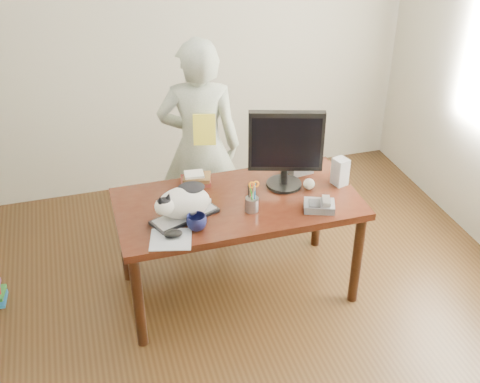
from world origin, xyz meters
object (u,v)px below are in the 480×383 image
pen_cup (252,203)px  mouse (173,234)px  keyboard (185,216)px  cat (182,202)px  speaker (340,172)px  desk (235,213)px  phone (320,205)px  baseball (309,184)px  person (200,147)px  book_stack (196,179)px  calculator (297,165)px  coffee_mug (197,222)px  monitor (286,146)px

pen_cup → mouse: 0.56m
keyboard → cat: 0.11m
speaker → desk: bearing=159.1°
phone → baseball: phone is taller
person → mouse: bearing=81.9°
cat → book_stack: size_ratio=1.76×
keyboard → baseball: bearing=-15.7°
desk → cat: size_ratio=3.96×
calculator → coffee_mug: bearing=-156.6°
mouse → calculator: calculator is taller
cat → speaker: (1.12, 0.11, -0.03)m
monitor → person: (-0.45, 0.59, -0.24)m
desk → phone: 0.60m
speaker → calculator: speaker is taller
mouse → phone: 0.96m
pen_cup → phone: (0.42, -0.11, -0.03)m
keyboard → baseball: (0.88, 0.10, 0.03)m
keyboard → coffee_mug: bearing=-94.9°
baseball → calculator: baseball is taller
keyboard → calculator: 0.98m
cat → baseball: bearing=-15.3°
coffee_mug → monitor: bearing=25.0°
pen_cup → coffee_mug: size_ratio=1.76×
coffee_mug → calculator: 1.00m
desk → keyboard: (-0.38, -0.18, 0.16)m
mouse → baseball: size_ratio=1.64×
monitor → baseball: monitor is taller
desk → mouse: bearing=-143.3°
pen_cup → person: (-0.15, 0.81, 0.02)m
person → pen_cup: bearing=114.6°
mouse → baseball: 1.03m
person → monitor: bearing=141.5°
keyboard → pen_cup: pen_cup is taller
desk → book_stack: book_stack is taller
mouse → person: size_ratio=0.08×
monitor → pen_cup: bearing=-126.5°
monitor → phone: (0.13, -0.33, -0.29)m
desk → mouse: 0.63m
desk → baseball: baseball is taller
desk → coffee_mug: coffee_mug is taller
keyboard → cat: cat is taller
monitor → phone: monitor is taller
keyboard → speaker: size_ratio=2.39×
cat → baseball: (0.89, 0.11, -0.09)m
pen_cup → baseball: bearing=18.2°
mouse → cat: bearing=75.3°
coffee_mug → calculator: coffee_mug is taller
person → book_stack: bearing=86.6°
phone → book_stack: phone is taller
pen_cup → person: bearing=100.4°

